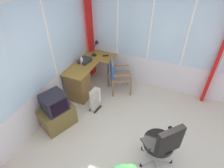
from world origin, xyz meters
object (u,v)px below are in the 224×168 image
(desk_lamp, at_px, (97,46))
(tv_remote, at_px, (106,56))
(tv_on_stand, at_px, (57,112))
(space_heater, at_px, (95,99))
(office_chair, at_px, (163,143))
(spray_bottle, at_px, (82,61))
(desk, at_px, (80,83))
(paper_tray, at_px, (85,60))
(wooden_armchair, at_px, (116,73))

(desk_lamp, distance_m, tv_remote, 0.34)
(tv_on_stand, height_order, space_heater, tv_on_stand)
(space_heater, bearing_deg, tv_remote, 12.58)
(office_chair, bearing_deg, spray_bottle, 59.01)
(desk, relative_size, tv_remote, 9.42)
(desk_lamp, height_order, tv_on_stand, desk_lamp)
(paper_tray, relative_size, space_heater, 0.53)
(desk_lamp, distance_m, office_chair, 2.85)
(desk_lamp, relative_size, tv_on_stand, 0.47)
(tv_on_stand, bearing_deg, wooden_armchair, -23.87)
(wooden_armchair, distance_m, space_heater, 0.85)
(desk, xyz_separation_m, desk_lamp, (0.87, -0.05, 0.59))
(tv_remote, distance_m, wooden_armchair, 0.59)
(office_chair, bearing_deg, wooden_armchair, 41.89)
(wooden_armchair, height_order, tv_on_stand, wooden_armchair)
(space_heater, bearing_deg, tv_on_stand, 146.72)
(paper_tray, bearing_deg, tv_on_stand, -175.58)
(spray_bottle, height_order, tv_on_stand, spray_bottle)
(space_heater, bearing_deg, wooden_armchair, -13.46)
(spray_bottle, relative_size, tv_on_stand, 0.26)
(spray_bottle, relative_size, paper_tray, 0.72)
(desk, distance_m, tv_on_stand, 0.98)
(wooden_armchair, relative_size, tv_on_stand, 1.08)
(desk, bearing_deg, tv_on_stand, -176.64)
(spray_bottle, distance_m, office_chair, 2.57)
(desk, height_order, space_heater, desk)
(tv_remote, distance_m, space_heater, 1.24)
(tv_remote, bearing_deg, office_chair, -167.00)
(paper_tray, height_order, wooden_armchair, wooden_armchair)
(wooden_armchair, bearing_deg, spray_bottle, 107.97)
(desk, relative_size, office_chair, 1.38)
(tv_on_stand, bearing_deg, spray_bottle, 5.20)
(tv_remote, relative_size, spray_bottle, 0.69)
(spray_bottle, bearing_deg, tv_remote, -30.20)
(wooden_armchair, height_order, space_heater, wooden_armchair)
(desk_lamp, bearing_deg, office_chair, -132.40)
(tv_remote, bearing_deg, wooden_armchair, -159.23)
(tv_on_stand, bearing_deg, space_heater, -33.28)
(paper_tray, bearing_deg, desk_lamp, -12.19)
(desk, relative_size, desk_lamp, 3.68)
(desk_lamp, height_order, office_chair, desk_lamp)
(tv_on_stand, bearing_deg, office_chair, -91.62)
(desk_lamp, relative_size, space_heater, 0.68)
(spray_bottle, xyz_separation_m, office_chair, (-1.32, -2.19, -0.26))
(desk, height_order, wooden_armchair, wooden_armchair)
(desk, distance_m, wooden_armchair, 0.92)
(desk, relative_size, spray_bottle, 6.54)
(tv_on_stand, bearing_deg, desk, 3.36)
(spray_bottle, distance_m, wooden_armchair, 0.87)
(paper_tray, bearing_deg, wooden_armchair, -80.30)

